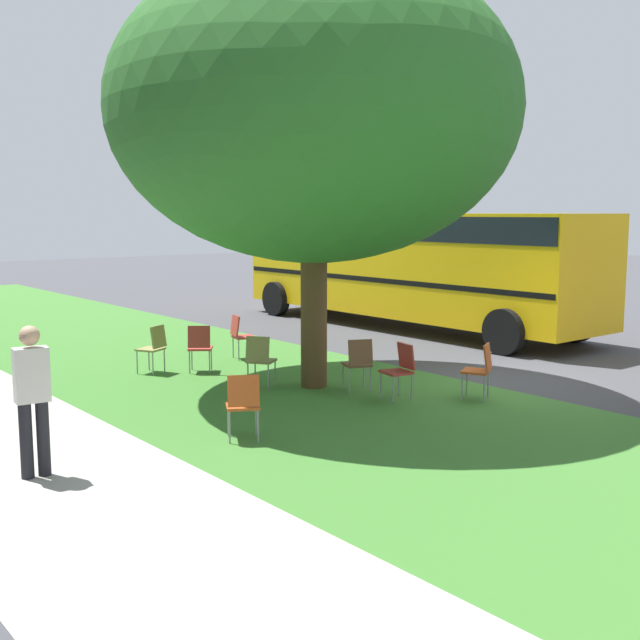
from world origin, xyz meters
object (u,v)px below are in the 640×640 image
at_px(street_tree, 314,111).
at_px(chair_4, 200,345).
at_px(chair_1, 240,333).
at_px(chair_6, 154,345).
at_px(chair_3, 260,357).
at_px(chair_0, 400,367).
at_px(chair_2, 480,367).
at_px(chair_7, 358,361).
at_px(chair_5, 243,401).
at_px(pedestrian_0, 32,395).
at_px(school_bus, 409,258).

distance_m(street_tree, chair_4, 4.64).
height_order(street_tree, chair_1, street_tree).
bearing_deg(chair_6, chair_3, -159.11).
xyz_separation_m(chair_0, chair_3, (2.06, 1.23, 0.00)).
bearing_deg(street_tree, chair_1, -8.18).
xyz_separation_m(chair_1, chair_2, (-5.21, -1.04, 0.00)).
distance_m(chair_0, chair_7, 0.81).
distance_m(chair_4, chair_5, 4.45).
distance_m(chair_4, chair_7, 3.20).
height_order(street_tree, chair_3, street_tree).
distance_m(chair_1, pedestrian_0, 7.19).
xyz_separation_m(chair_1, school_bus, (0.97, -5.71, 1.24)).
distance_m(chair_0, chair_6, 4.70).
distance_m(chair_1, chair_7, 3.64).
height_order(chair_2, chair_7, same).
height_order(chair_0, chair_5, same).
height_order(chair_7, pedestrian_0, pedestrian_0).
relative_size(chair_1, chair_2, 1.00).
relative_size(chair_6, school_bus, 0.08).
bearing_deg(pedestrian_0, chair_4, -48.53).
bearing_deg(chair_6, chair_5, 166.65).
distance_m(chair_3, chair_5, 3.07).
xyz_separation_m(chair_5, pedestrian_0, (0.30, 2.53, 0.41)).
height_order(chair_0, chair_4, same).
bearing_deg(chair_1, street_tree, 171.82).
distance_m(chair_6, pedestrian_0, 5.62).
bearing_deg(school_bus, chair_5, 123.14).
height_order(school_bus, pedestrian_0, school_bus).
bearing_deg(chair_6, chair_1, -84.39).
relative_size(chair_4, school_bus, 0.08).
relative_size(chair_2, chair_5, 1.00).
relative_size(chair_6, chair_7, 1.00).
relative_size(chair_2, chair_4, 1.00).
bearing_deg(chair_5, chair_7, -69.12).
bearing_deg(school_bus, chair_3, 115.91).
bearing_deg(chair_5, chair_6, -13.35).
distance_m(chair_4, pedestrian_0, 5.75).
bearing_deg(chair_0, chair_4, 20.25).
relative_size(chair_3, chair_5, 1.00).
bearing_deg(chair_4, chair_2, -152.48).
distance_m(chair_3, school_bus, 7.74).
bearing_deg(chair_2, chair_6, 31.18).
relative_size(chair_4, pedestrian_0, 0.52).
relative_size(chair_0, chair_4, 1.00).
height_order(street_tree, chair_6, street_tree).
height_order(chair_4, pedestrian_0, pedestrian_0).
relative_size(street_tree, chair_3, 7.90).
relative_size(chair_0, chair_2, 1.00).
bearing_deg(chair_5, pedestrian_0, 83.31).
height_order(street_tree, chair_0, street_tree).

